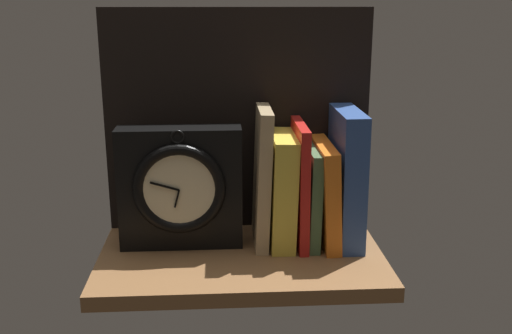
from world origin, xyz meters
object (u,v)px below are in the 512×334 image
at_px(book_red_requiem, 300,184).
at_px(book_orange_pandolfini, 325,193).
at_px(book_yellow_seinlanguage, 282,189).
at_px(book_green_romantic, 311,195).
at_px(framed_clock, 180,188).
at_px(book_tan_shortstories, 262,177).
at_px(book_blue_modern, 347,177).

height_order(book_red_requiem, book_orange_pandolfini, book_red_requiem).
xyz_separation_m(book_yellow_seinlanguage, book_red_requiem, (0.03, 0.00, 0.01)).
distance_m(book_red_requiem, book_orange_pandolfini, 0.05).
distance_m(book_green_romantic, framed_clock, 0.23).
distance_m(book_yellow_seinlanguage, framed_clock, 0.18).
xyz_separation_m(book_green_romantic, framed_clock, (-0.23, -0.01, 0.02)).
height_order(book_tan_shortstories, book_red_requiem, book_tan_shortstories).
height_order(book_tan_shortstories, book_green_romantic, book_tan_shortstories).
relative_size(book_red_requiem, book_green_romantic, 1.25).
relative_size(book_tan_shortstories, framed_clock, 1.13).
relative_size(book_yellow_seinlanguage, book_red_requiem, 0.91).
bearing_deg(book_orange_pandolfini, book_tan_shortstories, 180.00).
distance_m(book_yellow_seinlanguage, book_orange_pandolfini, 0.08).
height_order(book_yellow_seinlanguage, book_red_requiem, book_red_requiem).
bearing_deg(book_yellow_seinlanguage, book_orange_pandolfini, 0.00).
bearing_deg(book_tan_shortstories, framed_clock, -175.81).
bearing_deg(book_yellow_seinlanguage, framed_clock, -176.63).
relative_size(book_red_requiem, book_blue_modern, 0.91).
bearing_deg(book_green_romantic, framed_clock, -177.39).
bearing_deg(book_tan_shortstories, book_green_romantic, 0.00).
distance_m(book_orange_pandolfini, book_blue_modern, 0.05).
bearing_deg(book_orange_pandolfini, book_green_romantic, 180.00).
distance_m(book_green_romantic, book_orange_pandolfini, 0.03).
distance_m(book_tan_shortstories, book_red_requiem, 0.07).
bearing_deg(book_orange_pandolfini, book_blue_modern, 0.00).
bearing_deg(framed_clock, book_orange_pandolfini, 2.34).
xyz_separation_m(book_tan_shortstories, book_yellow_seinlanguage, (0.03, 0.00, -0.02)).
distance_m(book_red_requiem, book_blue_modern, 0.08).
xyz_separation_m(book_orange_pandolfini, book_blue_modern, (0.04, 0.00, 0.03)).
bearing_deg(book_red_requiem, book_tan_shortstories, 180.00).
bearing_deg(book_green_romantic, book_orange_pandolfini, 0.00).
height_order(book_yellow_seinlanguage, book_orange_pandolfini, book_yellow_seinlanguage).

